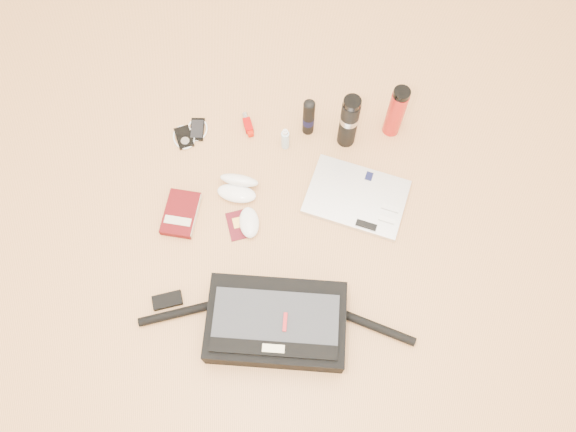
# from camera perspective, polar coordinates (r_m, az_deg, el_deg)

# --- Properties ---
(ground) EXTENTS (4.00, 4.00, 0.00)m
(ground) POSITION_cam_1_polar(r_m,az_deg,el_deg) (2.06, -0.35, -2.70)
(ground) COLOR tan
(ground) RESTS_ON ground
(messenger_bag) EXTENTS (0.95, 0.34, 0.13)m
(messenger_bag) POSITION_cam_1_polar(r_m,az_deg,el_deg) (1.91, -1.28, -10.82)
(messenger_bag) COLOR black
(messenger_bag) RESTS_ON ground
(laptop) EXTENTS (0.43, 0.37, 0.04)m
(laptop) POSITION_cam_1_polar(r_m,az_deg,el_deg) (2.13, 7.00, 1.89)
(laptop) COLOR silver
(laptop) RESTS_ON ground
(book) EXTENTS (0.15, 0.20, 0.03)m
(book) POSITION_cam_1_polar(r_m,az_deg,el_deg) (2.12, -10.80, 0.23)
(book) COLOR #4D080B
(book) RESTS_ON ground
(passport) EXTENTS (0.10, 0.13, 0.01)m
(passport) POSITION_cam_1_polar(r_m,az_deg,el_deg) (2.09, -4.98, -0.89)
(passport) COLOR #4D0B14
(passport) RESTS_ON ground
(mouse) EXTENTS (0.08, 0.13, 0.04)m
(mouse) POSITION_cam_1_polar(r_m,az_deg,el_deg) (2.07, -3.96, -0.66)
(mouse) COLOR white
(mouse) RESTS_ON ground
(sunglasses_case) EXTENTS (0.18, 0.16, 0.09)m
(sunglasses_case) POSITION_cam_1_polar(r_m,az_deg,el_deg) (2.12, -5.11, 2.96)
(sunglasses_case) COLOR white
(sunglasses_case) RESTS_ON ground
(ipod) EXTENTS (0.11, 0.11, 0.01)m
(ipod) POSITION_cam_1_polar(r_m,az_deg,el_deg) (2.28, -10.51, 7.86)
(ipod) COLOR black
(ipod) RESTS_ON ground
(phone) EXTENTS (0.09, 0.11, 0.01)m
(phone) POSITION_cam_1_polar(r_m,az_deg,el_deg) (2.29, -9.20, 8.68)
(phone) COLOR black
(phone) RESTS_ON ground
(inhaler) EXTENTS (0.05, 0.11, 0.03)m
(inhaler) POSITION_cam_1_polar(r_m,az_deg,el_deg) (2.27, -4.10, 9.25)
(inhaler) COLOR #9E0605
(inhaler) RESTS_ON ground
(spray_bottle) EXTENTS (0.03, 0.03, 0.12)m
(spray_bottle) POSITION_cam_1_polar(r_m,az_deg,el_deg) (2.18, -0.28, 7.81)
(spray_bottle) COLOR #AED4EC
(spray_bottle) RESTS_ON ground
(aerosol_can) EXTENTS (0.05, 0.05, 0.19)m
(aerosol_can) POSITION_cam_1_polar(r_m,az_deg,el_deg) (2.18, 2.11, 10.02)
(aerosol_can) COLOR black
(aerosol_can) RESTS_ON ground
(thermos_black) EXTENTS (0.08, 0.08, 0.27)m
(thermos_black) POSITION_cam_1_polar(r_m,az_deg,el_deg) (2.14, 6.21, 9.54)
(thermos_black) COLOR black
(thermos_black) RESTS_ON ground
(thermos_red) EXTENTS (0.08, 0.08, 0.26)m
(thermos_red) POSITION_cam_1_polar(r_m,az_deg,el_deg) (2.20, 10.92, 10.36)
(thermos_red) COLOR red
(thermos_red) RESTS_ON ground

